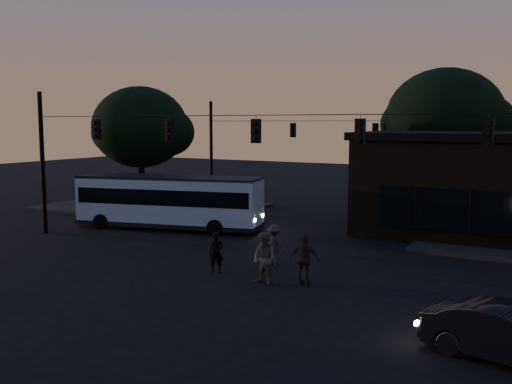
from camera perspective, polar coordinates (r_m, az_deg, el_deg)
The scene contains 12 objects.
ground at distance 21.20m, azimuth -5.39°, elevation -9.24°, with size 120.00×120.00×0.00m, color black.
sidewalk_far_left at distance 40.42m, azimuth -10.38°, elevation -1.42°, with size 14.00×10.00×0.15m, color black.
tree_behind at distance 39.43m, azimuth 18.36°, elevation 7.05°, with size 7.60×7.60×9.43m.
tree_left at distance 39.24m, azimuth -11.50°, elevation 6.36°, with size 6.40×6.40×8.30m.
signal_rig_near at distance 23.79m, azimuth 0.00°, elevation 3.46°, with size 26.24×0.30×7.50m.
signal_rig_far at distance 38.53m, azimuth 11.81°, elevation 4.31°, with size 26.24×0.30×7.50m.
bus at distance 32.05m, azimuth -8.69°, elevation -0.73°, with size 10.71×4.86×2.94m.
car at distance 15.81m, azimuth 24.08°, elevation -12.91°, with size 1.48×4.23×1.39m, color black.
pedestrian_a at distance 22.65m, azimuth -3.99°, elevation -6.07°, with size 0.58×0.38×1.60m, color black.
pedestrian_b at distance 20.93m, azimuth 0.82°, elevation -6.70°, with size 0.93×0.73×1.92m, color #45433F.
pedestrian_c at distance 20.98m, azimuth 4.88°, elevation -6.70°, with size 1.12×0.47×1.91m, color black.
pedestrian_d at distance 23.75m, azimuth 1.83°, elevation -5.31°, with size 1.10×0.63×1.70m, color #25222A.
Camera 1 is at (11.66, -16.68, 5.92)m, focal length 40.00 mm.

